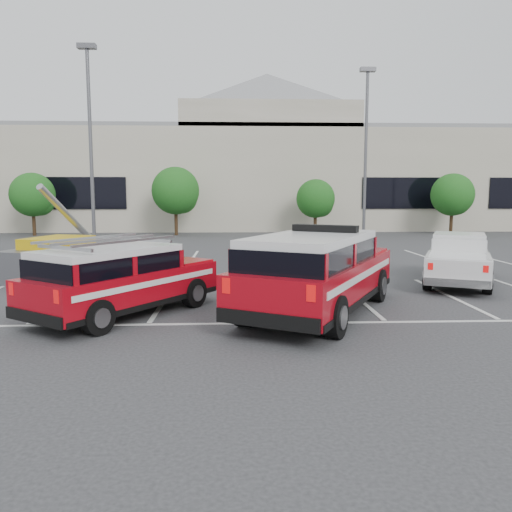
% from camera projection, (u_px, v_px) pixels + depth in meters
% --- Properties ---
extents(ground, '(120.00, 120.00, 0.00)m').
position_uv_depth(ground, '(262.00, 298.00, 14.10)').
color(ground, '#2D2D2F').
rests_on(ground, ground).
extents(stall_markings, '(23.00, 15.00, 0.01)m').
position_uv_depth(stall_markings, '(256.00, 273.00, 18.56)').
color(stall_markings, silver).
rests_on(stall_markings, ground).
extents(convention_building, '(60.00, 16.99, 13.20)m').
position_uv_depth(convention_building, '(246.00, 174.00, 45.13)').
color(convention_building, beige).
rests_on(convention_building, ground).
extents(tree_left, '(3.07, 3.07, 4.42)m').
position_uv_depth(tree_left, '(34.00, 196.00, 35.03)').
color(tree_left, '#3F2B19').
rests_on(tree_left, ground).
extents(tree_mid_left, '(3.37, 3.37, 4.85)m').
position_uv_depth(tree_mid_left, '(177.00, 192.00, 35.40)').
color(tree_mid_left, '#3F2B19').
rests_on(tree_mid_left, ground).
extents(tree_mid_right, '(2.77, 2.77, 3.99)m').
position_uv_depth(tree_mid_right, '(317.00, 200.00, 35.86)').
color(tree_mid_right, '#3F2B19').
rests_on(tree_mid_right, ground).
extents(tree_right, '(3.07, 3.07, 4.42)m').
position_uv_depth(tree_right, '(453.00, 196.00, 36.22)').
color(tree_right, '#3F2B19').
rests_on(tree_right, ground).
extents(light_pole_left, '(0.90, 0.60, 10.24)m').
position_uv_depth(light_pole_left, '(91.00, 149.00, 25.05)').
color(light_pole_left, '#59595E').
rests_on(light_pole_left, ground).
extents(light_pole_mid, '(0.90, 0.60, 10.24)m').
position_uv_depth(light_pole_mid, '(366.00, 156.00, 29.61)').
color(light_pole_mid, '#59595E').
rests_on(light_pole_mid, ground).
extents(fire_chief_suv, '(4.85, 6.43, 2.15)m').
position_uv_depth(fire_chief_suv, '(318.00, 278.00, 12.11)').
color(fire_chief_suv, '#9E0712').
rests_on(fire_chief_suv, ground).
extents(white_pickup, '(3.81, 5.50, 1.60)m').
position_uv_depth(white_pickup, '(458.00, 264.00, 16.43)').
color(white_pickup, silver).
rests_on(white_pickup, ground).
extents(ladder_suv, '(4.31, 5.02, 1.90)m').
position_uv_depth(ladder_suv, '(121.00, 284.00, 11.93)').
color(ladder_suv, '#9E0712').
rests_on(ladder_suv, ground).
extents(utility_rig, '(4.08, 4.06, 3.26)m').
position_uv_depth(utility_rig, '(54.00, 260.00, 17.16)').
color(utility_rig, '#59595E').
rests_on(utility_rig, ground).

